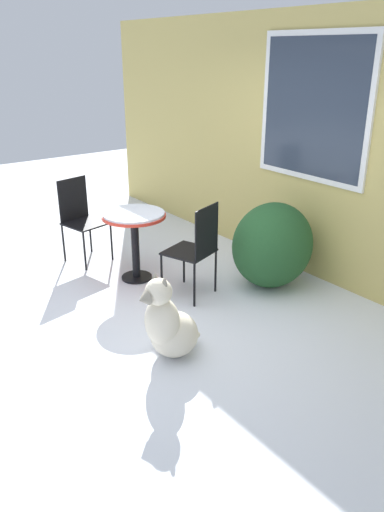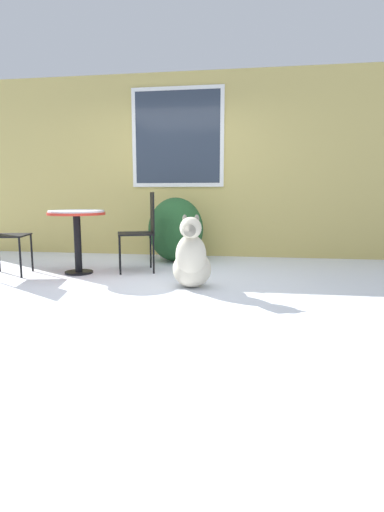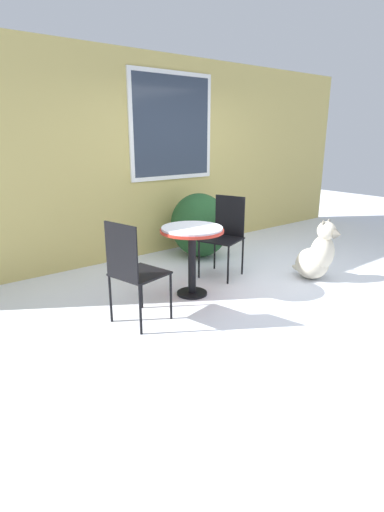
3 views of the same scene
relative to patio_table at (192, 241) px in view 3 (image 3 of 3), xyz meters
name	(u,v)px [view 3 (image 3 of 3)]	position (x,y,z in m)	size (l,w,h in m)	color
ground_plane	(277,288)	(0.91, -0.48, -0.64)	(16.00, 16.00, 0.00)	white
house_wall	(168,155)	(0.91, 1.71, 0.82)	(8.00, 0.10, 2.85)	tan
shrub_left	(199,225)	(1.03, 1.11, -0.17)	(0.80, 0.94, 0.94)	#235128
patio_table	(192,241)	(0.00, 0.00, 0.00)	(0.70, 0.70, 0.79)	black
patio_chair_near_table	(225,232)	(0.76, 0.28, -0.08)	(0.57, 0.57, 1.01)	black
patio_chair_far_side	(133,269)	(-0.89, -0.23, -0.08)	(0.54, 0.54, 1.01)	black
dog	(317,257)	(1.53, -0.59, -0.34)	(0.44, 0.63, 0.78)	beige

